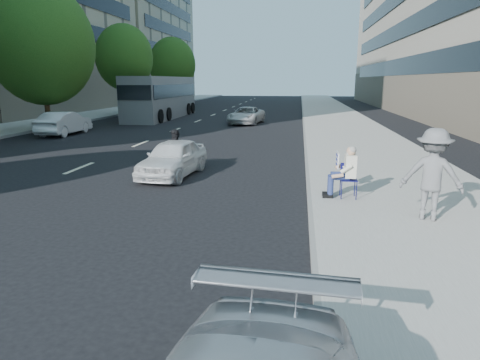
% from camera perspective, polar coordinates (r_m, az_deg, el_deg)
% --- Properties ---
extents(ground, '(160.00, 160.00, 0.00)m').
position_cam_1_polar(ground, '(6.68, -2.84, -13.79)').
color(ground, black).
rests_on(ground, ground).
extents(near_sidewalk, '(5.00, 120.00, 0.15)m').
position_cam_1_polar(near_sidewalk, '(26.17, 14.18, 6.30)').
color(near_sidewalk, '#9B9991').
rests_on(near_sidewalk, ground).
extents(far_sidewalk, '(4.50, 120.00, 0.15)m').
position_cam_1_polar(far_sidewalk, '(31.56, -26.89, 6.40)').
color(far_sidewalk, '#9B9991').
rests_on(far_sidewalk, ground).
extents(far_bldg_north, '(22.00, 28.00, 28.00)m').
position_cam_1_polar(far_bldg_north, '(75.45, -17.83, 20.94)').
color(far_bldg_north, tan).
rests_on(far_bldg_north, ground).
extents(tree_far_c, '(6.00, 6.00, 8.47)m').
position_cam_1_polar(tree_far_c, '(28.15, -25.01, 16.06)').
color(tree_far_c, '#382616').
rests_on(tree_far_c, ground).
extents(tree_far_d, '(4.80, 4.80, 7.65)m').
position_cam_1_polar(tree_far_d, '(38.84, -15.18, 15.48)').
color(tree_far_d, '#382616').
rests_on(tree_far_d, ground).
extents(tree_far_e, '(5.40, 5.40, 7.89)m').
position_cam_1_polar(tree_far_e, '(52.03, -9.03, 14.95)').
color(tree_far_e, '#382616').
rests_on(tree_far_e, ground).
extents(seated_protester, '(0.83, 1.12, 1.31)m').
position_cam_1_polar(seated_protester, '(10.93, 13.77, 1.44)').
color(seated_protester, '#131355').
rests_on(seated_protester, near_sidewalk).
extents(jogger, '(1.40, 1.06, 1.93)m').
position_cam_1_polar(jogger, '(9.73, 24.25, 0.67)').
color(jogger, slate).
rests_on(jogger, near_sidewalk).
extents(white_sedan_near, '(1.76, 3.59, 1.18)m').
position_cam_1_polar(white_sedan_near, '(13.92, -8.94, 2.93)').
color(white_sedan_near, white).
rests_on(white_sedan_near, ground).
extents(white_sedan_mid, '(1.40, 3.98, 1.31)m').
position_cam_1_polar(white_sedan_mid, '(26.32, -22.39, 7.02)').
color(white_sedan_mid, silver).
rests_on(white_sedan_mid, ground).
extents(white_sedan_far, '(2.50, 4.47, 1.18)m').
position_cam_1_polar(white_sedan_far, '(30.62, 0.85, 8.61)').
color(white_sedan_far, silver).
rests_on(white_sedan_far, ground).
extents(motorcycle, '(0.73, 2.05, 1.42)m').
position_cam_1_polar(motorcycle, '(14.64, -8.42, 3.64)').
color(motorcycle, black).
rests_on(motorcycle, ground).
extents(bus, '(2.75, 12.05, 3.30)m').
position_cam_1_polar(bus, '(36.11, -10.35, 10.76)').
color(bus, slate).
rests_on(bus, ground).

